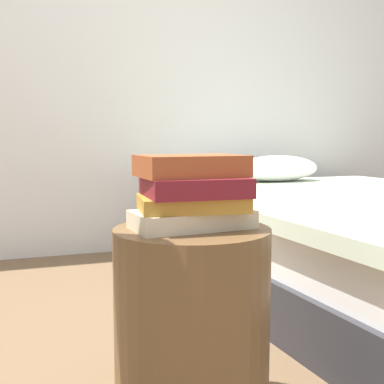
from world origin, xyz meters
name	(u,v)px	position (x,y,z in m)	size (l,w,h in m)	color
wall_back	(85,44)	(0.00, 2.00, 1.30)	(7.00, 0.08, 2.60)	silver
bed	(367,242)	(1.15, 0.77, 0.23)	(1.66, 2.10, 0.62)	#2D2D33
side_table	(192,327)	(0.00, 0.00, 0.25)	(0.39, 0.39, 0.51)	brown
book_cream	(192,220)	(0.00, 0.00, 0.53)	(0.29, 0.15, 0.04)	beige
book_ochre	(193,203)	(0.00, 0.00, 0.57)	(0.26, 0.17, 0.04)	#B7842D
book_maroon	(195,186)	(0.01, 0.00, 0.61)	(0.24, 0.21, 0.05)	maroon
book_rust	(192,166)	(0.00, 0.01, 0.66)	(0.25, 0.17, 0.05)	#994723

